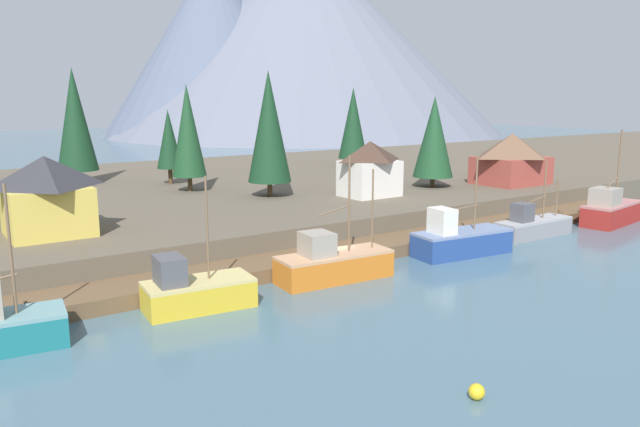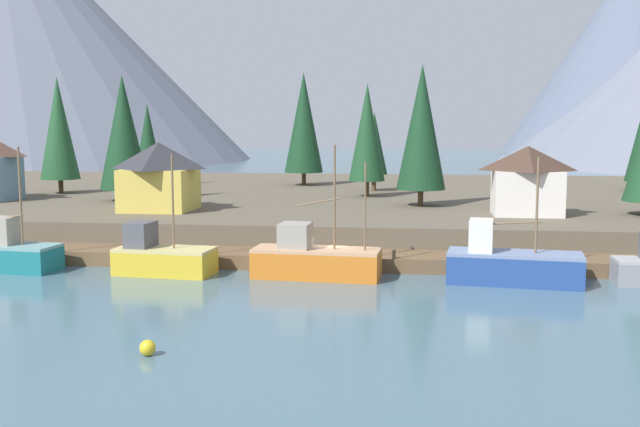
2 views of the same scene
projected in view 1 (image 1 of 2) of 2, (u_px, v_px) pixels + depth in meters
ground_plane at (212, 230)px, 60.66m from camera, size 400.00×400.00×1.00m
dock at (314, 259)px, 45.93m from camera, size 80.00×4.00×1.60m
shoreline_bank at (167, 196)px, 70.02m from camera, size 400.00×56.00×2.50m
mountain_central_peak at (215, 46)px, 193.96m from camera, size 70.88×70.88×56.24m
mountain_east_peak at (303, 35)px, 207.96m from camera, size 134.15×134.15×65.93m
fishing_boat_yellow at (195, 291)px, 36.40m from camera, size 6.66×3.54×7.98m
fishing_boat_orange at (332, 263)px, 42.13m from camera, size 8.37×3.38×8.59m
fishing_boat_blue at (460, 240)px, 48.87m from camera, size 8.47×3.86×7.91m
fishing_boat_grey at (532, 226)px, 55.27m from camera, size 8.21×2.41×6.86m
fishing_boat_red at (611, 210)px, 60.65m from camera, size 8.49×4.10×9.34m
house_white at (370, 168)px, 62.05m from camera, size 5.66×4.45×5.59m
house_red at (511, 158)px, 70.80m from camera, size 8.07×6.43×5.84m
house_yellow at (47, 195)px, 44.53m from camera, size 5.95×6.03×5.81m
conifer_near_left at (353, 123)px, 89.08m from camera, size 4.25×4.25×11.31m
conifer_mid_left at (434, 137)px, 67.85m from camera, size 4.47×4.47×10.09m
conifer_mid_right at (188, 131)px, 64.49m from camera, size 3.64×3.64×11.33m
conifer_centre at (269, 127)px, 61.03m from camera, size 4.39×4.39×12.60m
conifer_far_left at (169, 139)px, 70.26m from camera, size 2.93×2.93×8.59m
conifer_far_right at (75, 120)px, 70.13m from camera, size 4.57×4.57×13.29m
channel_buoy at (477, 392)px, 25.61m from camera, size 0.70×0.70×0.70m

